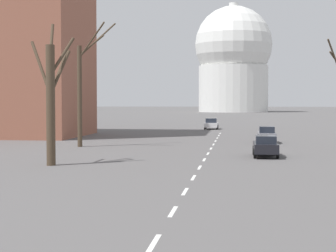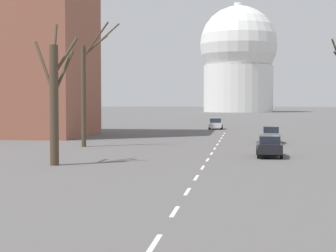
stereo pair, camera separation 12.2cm
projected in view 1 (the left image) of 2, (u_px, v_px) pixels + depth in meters
name	position (u px, v px, depth m)	size (l,w,h in m)	color
lane_stripe_1	(154.00, 243.00, 15.67)	(0.16, 2.00, 0.01)	silver
lane_stripe_2	(173.00, 211.00, 20.13)	(0.16, 2.00, 0.01)	silver
lane_stripe_3	(185.00, 191.00, 24.59)	(0.16, 2.00, 0.01)	silver
lane_stripe_4	(193.00, 178.00, 29.05)	(0.16, 2.00, 0.01)	silver
lane_stripe_5	(200.00, 167.00, 33.50)	(0.16, 2.00, 0.01)	silver
lane_stripe_6	(204.00, 160.00, 37.96)	(0.16, 2.00, 0.01)	silver
lane_stripe_7	(208.00, 154.00, 42.42)	(0.16, 2.00, 0.01)	silver
lane_stripe_8	(211.00, 149.00, 46.88)	(0.16, 2.00, 0.01)	silver
lane_stripe_9	(213.00, 144.00, 51.34)	(0.16, 2.00, 0.01)	silver
lane_stripe_10	(216.00, 141.00, 55.80)	(0.16, 2.00, 0.01)	silver
lane_stripe_11	(217.00, 138.00, 60.26)	(0.16, 2.00, 0.01)	silver
lane_stripe_12	(219.00, 135.00, 64.72)	(0.16, 2.00, 0.01)	silver
lane_stripe_13	(220.00, 133.00, 69.18)	(0.16, 2.00, 0.01)	silver
sedan_near_left	(265.00, 146.00, 39.97)	(1.75, 4.26, 1.52)	black
sedan_near_right	(267.00, 135.00, 53.22)	(1.73, 4.01, 1.58)	slate
sedan_mid_centre	(211.00, 124.00, 79.42)	(1.88, 3.91, 1.57)	silver
bare_tree_left_near	(82.00, 89.00, 48.51)	(2.91, 3.89, 11.00)	#473828
bare_tree_left_far	(51.00, 96.00, 34.58)	(3.00, 2.77, 8.85)	#473828
capitol_dome	(233.00, 59.00, 206.76)	(28.35, 28.35, 40.05)	silver
apartment_block_left	(4.00, 16.00, 63.74)	(18.00, 14.00, 27.33)	#935642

